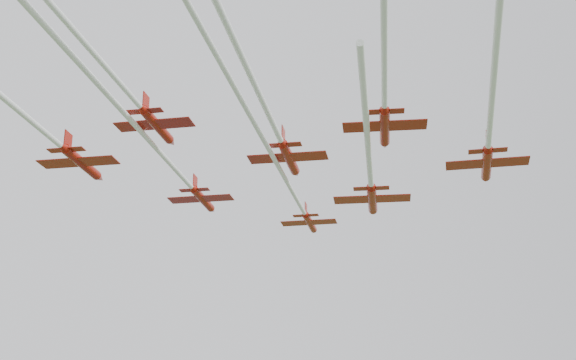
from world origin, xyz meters
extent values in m
cylinder|color=#A2150A|center=(11.83, 18.13, 48.55)|extent=(3.70, 7.57, 1.00)
cone|color=#A2150A|center=(13.51, 22.50, 48.55)|extent=(1.52, 1.89, 1.00)
cone|color=#A2150A|center=(10.25, 14.01, 48.55)|extent=(1.24, 1.34, 0.91)
ellipsoid|color=black|center=(12.48, 19.83, 48.91)|extent=(0.67, 0.94, 0.29)
cube|color=#A2150A|center=(11.57, 17.45, 48.32)|extent=(8.32, 5.07, 0.09)
cube|color=#A2150A|center=(10.56, 14.82, 48.55)|extent=(3.79, 2.32, 0.07)
cube|color=#A2150A|center=(10.63, 14.99, 49.55)|extent=(0.67, 1.56, 1.82)
cylinder|color=white|center=(0.00, -12.71, 48.50)|extent=(20.66, 52.70, 0.55)
cylinder|color=#A2150A|center=(-4.38, 11.35, 48.99)|extent=(3.98, 8.16, 1.08)
cone|color=#A2150A|center=(-2.58, 16.07, 48.99)|extent=(1.64, 2.03, 1.08)
cone|color=#A2150A|center=(-6.08, 6.91, 48.99)|extent=(1.33, 1.45, 0.98)
ellipsoid|color=black|center=(-3.68, 13.18, 49.38)|extent=(0.72, 1.02, 0.31)
cube|color=#A2150A|center=(-4.66, 10.62, 48.74)|extent=(8.96, 5.46, 0.10)
cube|color=#A2150A|center=(-5.74, 7.78, 48.99)|extent=(4.08, 2.50, 0.08)
cube|color=#A2150A|center=(-5.67, 7.97, 50.07)|extent=(0.72, 1.68, 1.96)
cylinder|color=white|center=(-14.88, -16.12, 48.94)|extent=(17.76, 45.28, 0.59)
cylinder|color=#A2150A|center=(16.49, 1.88, 47.16)|extent=(3.97, 9.24, 1.21)
cone|color=#A2150A|center=(18.20, 7.26, 47.16)|extent=(1.75, 2.24, 1.21)
cone|color=#A2150A|center=(14.88, -3.19, 47.16)|extent=(1.44, 1.58, 1.10)
ellipsoid|color=black|center=(17.16, 3.97, 47.60)|extent=(0.75, 1.13, 0.35)
cube|color=#A2150A|center=(16.23, 1.04, 46.89)|extent=(10.05, 5.63, 0.11)
cube|color=#A2150A|center=(15.20, -2.20, 47.16)|extent=(4.58, 2.58, 0.09)
cube|color=#A2150A|center=(15.27, -1.99, 48.36)|extent=(0.70, 1.91, 2.19)
cylinder|color=white|center=(9.45, -20.31, 47.10)|extent=(11.14, 33.30, 0.66)
cylinder|color=#A2150A|center=(-19.75, 1.18, 49.36)|extent=(4.37, 9.01, 1.19)
cone|color=#A2150A|center=(-17.77, 6.39, 49.36)|extent=(1.80, 2.24, 1.19)
cone|color=#A2150A|center=(-21.61, -3.72, 49.36)|extent=(1.47, 1.60, 1.08)
ellipsoid|color=black|center=(-18.98, 3.20, 49.79)|extent=(0.79, 1.12, 0.35)
cube|color=#A2150A|center=(-20.05, 0.38, 49.09)|extent=(9.89, 6.00, 0.11)
cube|color=#A2150A|center=(-21.24, -2.76, 49.36)|extent=(4.50, 2.75, 0.09)
cube|color=#A2150A|center=(-21.16, -2.55, 50.55)|extent=(0.79, 1.86, 2.16)
cylinder|color=#A2150A|center=(4.33, -5.42, 49.16)|extent=(4.15, 8.76, 1.15)
cone|color=#A2150A|center=(6.19, -0.36, 49.16)|extent=(1.73, 2.17, 1.15)
cone|color=#A2150A|center=(2.58, -10.19, 49.16)|extent=(1.42, 1.54, 1.05)
ellipsoid|color=black|center=(5.05, -3.46, 49.58)|extent=(0.76, 1.09, 0.34)
cube|color=#A2150A|center=(4.04, -6.21, 48.90)|extent=(9.59, 5.73, 0.10)
cube|color=#A2150A|center=(2.92, -9.26, 49.16)|extent=(4.37, 2.62, 0.08)
cube|color=#A2150A|center=(2.99, -9.06, 50.31)|extent=(0.75, 1.81, 2.10)
cylinder|color=white|center=(-7.49, -37.61, 49.11)|extent=(20.32, 53.97, 0.63)
cylinder|color=#A2150A|center=(25.97, -12.01, 47.49)|extent=(4.42, 8.64, 1.15)
cone|color=#A2150A|center=(28.00, -7.03, 47.49)|extent=(1.77, 2.17, 1.15)
cone|color=#A2150A|center=(24.06, -16.69, 47.49)|extent=(1.44, 1.55, 1.04)
ellipsoid|color=black|center=(26.76, -10.07, 47.91)|extent=(0.78, 1.08, 0.33)
cube|color=#A2150A|center=(25.66, -12.78, 47.23)|extent=(9.52, 5.98, 0.10)
cube|color=#A2150A|center=(24.43, -15.77, 47.49)|extent=(4.34, 2.74, 0.08)
cube|color=#A2150A|center=(24.51, -15.58, 48.64)|extent=(0.81, 1.78, 2.09)
cylinder|color=white|center=(15.60, -37.39, 47.44)|extent=(17.06, 40.58, 0.63)
cylinder|color=#A2150A|center=(-11.21, -11.35, 49.56)|extent=(3.95, 7.93, 1.05)
cone|color=#A2150A|center=(-9.41, -6.78, 49.56)|extent=(1.61, 1.98, 1.05)
cone|color=#A2150A|center=(-12.90, -15.65, 49.56)|extent=(1.31, 1.41, 0.95)
ellipsoid|color=black|center=(-10.51, -9.57, 49.94)|extent=(0.70, 0.99, 0.31)
cube|color=#A2150A|center=(-11.49, -12.06, 49.32)|extent=(8.72, 5.39, 0.10)
cube|color=#A2150A|center=(-12.57, -14.81, 49.56)|extent=(3.97, 2.46, 0.08)
cube|color=#A2150A|center=(-12.50, -14.63, 50.61)|extent=(0.72, 1.63, 1.91)
cylinder|color=white|center=(-20.35, -34.56, 49.51)|extent=(15.05, 37.04, 0.57)
cylinder|color=#A2150A|center=(11.32, -20.36, 47.35)|extent=(3.39, 8.03, 1.05)
cone|color=#A2150A|center=(12.77, -15.69, 47.35)|extent=(1.51, 1.94, 1.05)
cone|color=#A2150A|center=(9.96, -24.77, 47.35)|extent=(1.25, 1.37, 0.95)
ellipsoid|color=black|center=(11.89, -18.55, 47.73)|extent=(0.65, 0.98, 0.30)
cube|color=#A2150A|center=(11.10, -21.09, 47.11)|extent=(8.72, 4.84, 0.10)
cube|color=#A2150A|center=(10.23, -23.91, 47.35)|extent=(3.97, 2.21, 0.08)
cube|color=#A2150A|center=(10.28, -23.72, 48.39)|extent=(0.60, 1.66, 1.90)
camera|label=1|loc=(-11.88, -91.52, 15.31)|focal=50.00mm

